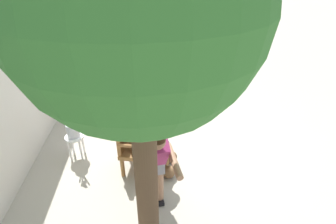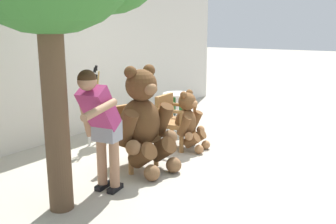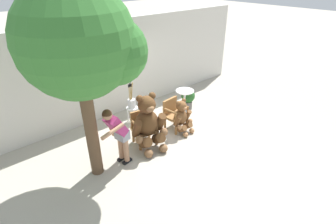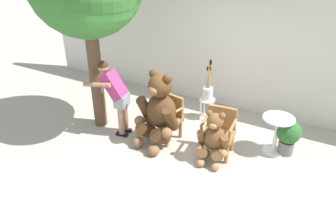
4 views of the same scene
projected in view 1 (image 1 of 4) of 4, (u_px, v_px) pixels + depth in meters
ground_plane at (159, 147)px, 5.20m from camera, size 60.00×60.00×0.00m
back_wall at (13, 87)px, 4.33m from camera, size 10.00×0.16×2.80m
wooden_chair_left at (133, 146)px, 4.47m from camera, size 0.65×0.62×0.86m
wooden_chair_right at (135, 115)px, 5.40m from camera, size 0.61×0.58×0.86m
teddy_bear_large at (148, 134)px, 4.35m from camera, size 0.90×0.89×1.45m
teddy_bear_small at (149, 113)px, 5.43m from camera, size 0.59×0.57×0.97m
person_visitor at (154, 162)px, 3.47m from camera, size 0.78×0.57×1.51m
white_stool at (75, 141)px, 4.79m from camera, size 0.34×0.34×0.46m
brush_bucket at (72, 127)px, 4.64m from camera, size 0.22×0.22×0.89m
round_side_table at (114, 96)px, 6.16m from camera, size 0.56×0.56×0.72m
patio_tree at (144, 13)px, 2.12m from camera, size 2.19×2.08×3.94m
potted_plant at (113, 95)px, 6.35m from camera, size 0.44×0.44×0.68m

